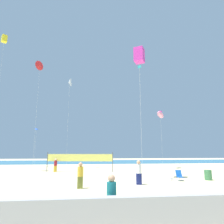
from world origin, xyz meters
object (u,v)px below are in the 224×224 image
at_px(kite_pink_inflatable, 160,115).
at_px(mother_figure, 111,195).
at_px(beachgoer_white_shirt, 139,171).
at_px(trash_barrel, 208,175).
at_px(volleyball_net, 80,158).
at_px(beach_handbag, 171,179).
at_px(folding_beach_chair, 179,175).
at_px(kite_white_delta, 70,82).
at_px(kite_yellow_box, 4,39).
at_px(beachgoer_mustard_shirt, 80,174).
at_px(kite_magenta_box, 139,55).
at_px(toddler_figure, 124,209).
at_px(beachgoer_maroon_shirt, 55,165).
at_px(kite_blue_diamond, 36,129).
at_px(kite_cyan_diamond, 139,69).
at_px(kite_red_delta, 40,66).

bearing_deg(kite_pink_inflatable, mother_figure, -115.35).
bearing_deg(beachgoer_white_shirt, kite_pink_inflatable, -75.16).
bearing_deg(kite_pink_inflatable, trash_barrel, -92.85).
bearing_deg(volleyball_net, beach_handbag, -47.37).
bearing_deg(folding_beach_chair, kite_white_delta, 116.26).
height_order(beach_handbag, kite_yellow_box, kite_yellow_box).
distance_m(beachgoer_mustard_shirt, volleyball_net, 11.89).
bearing_deg(kite_pink_inflatable, kite_magenta_box, -118.94).
distance_m(toddler_figure, folding_beach_chair, 11.76).
distance_m(beachgoer_maroon_shirt, beachgoer_mustard_shirt, 12.53).
bearing_deg(mother_figure, beachgoer_maroon_shirt, 84.18).
height_order(mother_figure, beachgoer_white_shirt, beachgoer_white_shirt).
relative_size(kite_blue_diamond, kite_cyan_diamond, 0.34).
bearing_deg(beachgoer_maroon_shirt, kite_magenta_box, -158.10).
distance_m(toddler_figure, volleyball_net, 18.95).
distance_m(beachgoer_maroon_shirt, folding_beach_chair, 15.11).
xyz_separation_m(folding_beach_chair, kite_yellow_box, (-19.56, 9.34, 17.07)).
bearing_deg(folding_beach_chair, kite_yellow_box, 144.30).
bearing_deg(kite_white_delta, beachgoer_mustard_shirt, -81.63).
bearing_deg(volleyball_net, beachgoer_maroon_shirt, 176.06).
bearing_deg(mother_figure, beach_handbag, 36.32).
relative_size(mother_figure, kite_blue_diamond, 0.25).
height_order(folding_beach_chair, kite_red_delta, kite_red_delta).
bearing_deg(trash_barrel, kite_pink_inflatable, 87.15).
relative_size(beachgoer_maroon_shirt, volleyball_net, 0.20).
height_order(volleyball_net, kite_white_delta, kite_white_delta).
bearing_deg(beachgoer_mustard_shirt, kite_yellow_box, -17.89).
bearing_deg(toddler_figure, trash_barrel, 74.59).
height_order(beachgoer_mustard_shirt, kite_white_delta, kite_white_delta).
height_order(kite_red_delta, kite_pink_inflatable, kite_red_delta).
xyz_separation_m(toddler_figure, kite_magenta_box, (3.73, 10.85, 11.73)).
distance_m(mother_figure, kite_white_delta, 27.99).
bearing_deg(trash_barrel, toddler_figure, -134.10).
height_order(volleyball_net, kite_cyan_diamond, kite_cyan_diamond).
xyz_separation_m(mother_figure, folding_beach_chair, (7.15, 9.52, -0.40)).
bearing_deg(kite_yellow_box, mother_figure, -56.66).
height_order(beachgoer_mustard_shirt, kite_cyan_diamond, kite_cyan_diamond).
xyz_separation_m(trash_barrel, kite_yellow_box, (-22.26, 9.29, 17.10)).
height_order(beachgoer_white_shirt, volleyball_net, volleyball_net).
height_order(kite_pink_inflatable, kite_cyan_diamond, kite_cyan_diamond).
bearing_deg(kite_yellow_box, kite_pink_inflatable, 8.10).
bearing_deg(kite_red_delta, kite_blue_diamond, 101.89).
height_order(mother_figure, kite_red_delta, kite_red_delta).
height_order(mother_figure, trash_barrel, mother_figure).
height_order(mother_figure, kite_blue_diamond, kite_blue_diamond).
bearing_deg(kite_blue_diamond, mother_figure, -71.27).
bearing_deg(kite_red_delta, kite_cyan_diamond, 21.24).
relative_size(beachgoer_mustard_shirt, kite_pink_inflatable, 0.20).
bearing_deg(beachgoer_mustard_shirt, kite_pink_inflatable, -97.99).
relative_size(beachgoer_mustard_shirt, folding_beach_chair, 1.96).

